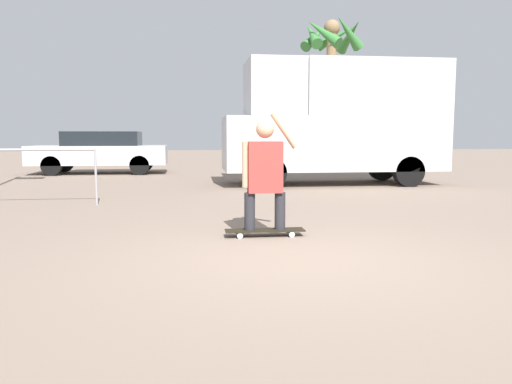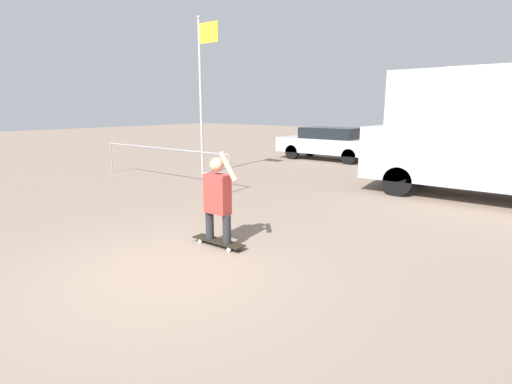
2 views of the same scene
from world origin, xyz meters
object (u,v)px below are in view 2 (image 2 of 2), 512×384
object	(u,v)px
person_skateboarder	(217,195)
parked_car_silver	(329,143)
skateboard	(218,241)
flagpole	(202,84)
camper_van	(495,131)

from	to	relation	value
person_skateboarder	parked_car_silver	xyz separation A→B (m)	(-4.07, 11.42, -0.11)
skateboard	parked_car_silver	world-z (taller)	parked_car_silver
parked_car_silver	flagpole	distance (m)	6.87
skateboard	parked_car_silver	bearing A→B (deg)	109.63
person_skateboarder	parked_car_silver	distance (m)	12.13
camper_van	flagpole	xyz separation A→B (m)	(-8.54, -1.67, 1.33)
person_skateboarder	camper_van	size ratio (longest dim) A/B	0.26
person_skateboarder	flagpole	bearing A→B (deg)	137.49
flagpole	parked_car_silver	bearing A→B (deg)	76.42
flagpole	person_skateboarder	bearing A→B (deg)	-42.51
person_skateboarder	camper_van	bearing A→B (deg)	66.53
skateboard	parked_car_silver	size ratio (longest dim) A/B	0.23
flagpole	camper_van	bearing A→B (deg)	11.08
person_skateboarder	flagpole	xyz separation A→B (m)	(-5.59, 5.13, 2.19)
parked_car_silver	flagpole	world-z (taller)	flagpole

